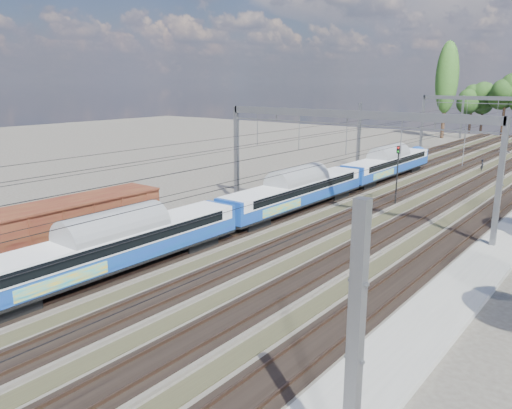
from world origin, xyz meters
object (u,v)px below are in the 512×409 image
Objects in this scene: freight_boxcar at (52,230)px; worker at (482,165)px; signal_near at (398,168)px; emu_train at (295,187)px.

freight_boxcar reaches higher than worker.
signal_near reaches higher than worker.
worker is at bearing 106.33° from signal_near.
emu_train is 20.34m from freight_boxcar.
emu_train is 10.31× the size of signal_near.
worker is 24.37m from signal_near.
signal_near is (5.74, 8.19, 1.18)m from emu_train.
signal_near reaches higher than freight_boxcar.
freight_boxcar is 29.86m from signal_near.
worker is 0.28× the size of signal_near.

